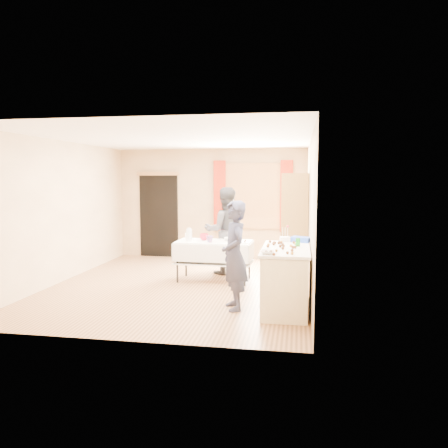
% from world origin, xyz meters
% --- Properties ---
extents(floor, '(4.50, 5.50, 0.02)m').
position_xyz_m(floor, '(0.00, 0.00, -0.01)').
color(floor, '#9E7047').
rests_on(floor, ground).
extents(ceiling, '(4.50, 5.50, 0.02)m').
position_xyz_m(ceiling, '(0.00, 0.00, 2.61)').
color(ceiling, white).
rests_on(ceiling, floor).
extents(wall_back, '(4.50, 0.02, 2.60)m').
position_xyz_m(wall_back, '(0.00, 2.76, 1.30)').
color(wall_back, tan).
rests_on(wall_back, floor).
extents(wall_front, '(4.50, 0.02, 2.60)m').
position_xyz_m(wall_front, '(0.00, -2.76, 1.30)').
color(wall_front, tan).
rests_on(wall_front, floor).
extents(wall_left, '(0.02, 5.50, 2.60)m').
position_xyz_m(wall_left, '(-2.26, 0.00, 1.30)').
color(wall_left, tan).
rests_on(wall_left, floor).
extents(wall_right, '(0.02, 5.50, 2.60)m').
position_xyz_m(wall_right, '(2.26, 0.00, 1.30)').
color(wall_right, tan).
rests_on(wall_right, floor).
extents(window_frame, '(1.32, 0.06, 1.52)m').
position_xyz_m(window_frame, '(1.00, 2.72, 1.50)').
color(window_frame, olive).
rests_on(window_frame, wall_back).
extents(window_pane, '(1.20, 0.02, 1.40)m').
position_xyz_m(window_pane, '(1.00, 2.71, 1.50)').
color(window_pane, white).
rests_on(window_pane, wall_back).
extents(curtain_left, '(0.28, 0.06, 1.65)m').
position_xyz_m(curtain_left, '(0.22, 2.67, 1.50)').
color(curtain_left, maroon).
rests_on(curtain_left, wall_back).
extents(curtain_right, '(0.28, 0.06, 1.65)m').
position_xyz_m(curtain_right, '(1.78, 2.67, 1.50)').
color(curtain_right, maroon).
rests_on(curtain_right, wall_back).
extents(doorway, '(0.95, 0.04, 2.00)m').
position_xyz_m(doorway, '(-1.30, 2.73, 1.00)').
color(doorway, black).
rests_on(doorway, floor).
extents(door_lintel, '(1.05, 0.06, 0.08)m').
position_xyz_m(door_lintel, '(-1.30, 2.70, 2.02)').
color(door_lintel, olive).
rests_on(door_lintel, wall_back).
extents(cabinet, '(0.50, 0.60, 2.01)m').
position_xyz_m(cabinet, '(1.99, 1.00, 1.00)').
color(cabinet, olive).
rests_on(cabinet, floor).
extents(counter, '(0.68, 1.44, 0.91)m').
position_xyz_m(counter, '(1.89, -1.15, 0.45)').
color(counter, beige).
rests_on(counter, floor).
extents(party_table, '(1.43, 0.77, 0.75)m').
position_xyz_m(party_table, '(0.52, 0.43, 0.45)').
color(party_table, black).
rests_on(party_table, floor).
extents(chair, '(0.43, 0.43, 0.92)m').
position_xyz_m(chair, '(0.64, 1.43, 0.27)').
color(chair, black).
rests_on(chair, floor).
extents(girl, '(0.85, 0.79, 1.59)m').
position_xyz_m(girl, '(1.15, -1.27, 0.80)').
color(girl, '#23253F').
rests_on(girl, floor).
extents(woman, '(1.21, 1.13, 1.74)m').
position_xyz_m(woman, '(0.63, 1.07, 0.87)').
color(woman, black).
rests_on(woman, floor).
extents(soda_can, '(0.08, 0.08, 0.12)m').
position_xyz_m(soda_can, '(2.06, -0.98, 0.97)').
color(soda_can, green).
rests_on(soda_can, counter).
extents(mixing_bowl, '(0.26, 0.26, 0.05)m').
position_xyz_m(mixing_bowl, '(1.66, -1.71, 0.93)').
color(mixing_bowl, white).
rests_on(mixing_bowl, counter).
extents(foam_block, '(0.17, 0.13, 0.08)m').
position_xyz_m(foam_block, '(1.86, -0.55, 0.95)').
color(foam_block, white).
rests_on(foam_block, counter).
extents(blue_basket, '(0.35, 0.30, 0.08)m').
position_xyz_m(blue_basket, '(2.11, -0.51, 0.95)').
color(blue_basket, blue).
rests_on(blue_basket, counter).
extents(pitcher, '(0.13, 0.13, 0.22)m').
position_xyz_m(pitcher, '(0.06, 0.36, 0.86)').
color(pitcher, silver).
rests_on(pitcher, party_table).
extents(cup_red, '(0.17, 0.17, 0.13)m').
position_xyz_m(cup_red, '(0.32, 0.50, 0.81)').
color(cup_red, red).
rests_on(cup_red, party_table).
extents(cup_rainbow, '(0.18, 0.18, 0.12)m').
position_xyz_m(cup_rainbow, '(0.47, 0.26, 0.81)').
color(cup_rainbow, red).
rests_on(cup_rainbow, party_table).
extents(small_bowl, '(0.27, 0.27, 0.06)m').
position_xyz_m(small_bowl, '(0.79, 0.53, 0.78)').
color(small_bowl, white).
rests_on(small_bowl, party_table).
extents(pastry_tray, '(0.30, 0.22, 0.02)m').
position_xyz_m(pastry_tray, '(1.04, 0.29, 0.76)').
color(pastry_tray, white).
rests_on(pastry_tray, party_table).
extents(bottle, '(0.11, 0.11, 0.18)m').
position_xyz_m(bottle, '(-0.04, 0.60, 0.84)').
color(bottle, white).
rests_on(bottle, party_table).
extents(cake_balls, '(0.47, 1.17, 0.04)m').
position_xyz_m(cake_balls, '(1.83, -1.11, 0.93)').
color(cake_balls, '#3F2314').
rests_on(cake_balls, counter).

